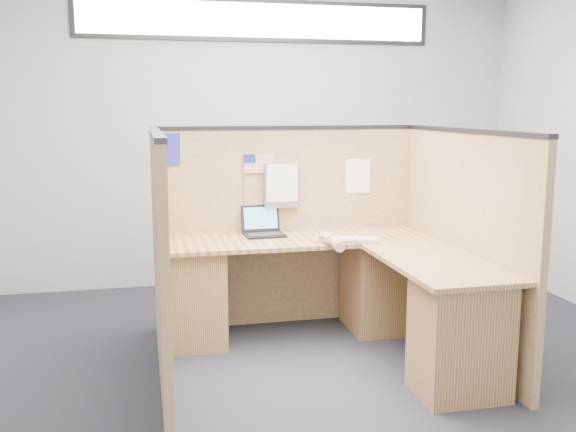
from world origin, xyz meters
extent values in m
plane|color=#1F222D|center=(0.00, 0.00, 0.00)|extent=(5.00, 5.00, 0.00)
plane|color=#ACAFB2|center=(0.00, 2.25, 1.40)|extent=(5.00, 0.00, 5.00)
plane|color=#ACAFB2|center=(0.00, -2.25, 1.40)|extent=(5.00, 0.00, 5.00)
cube|color=#232328|center=(0.00, 2.24, 2.45)|extent=(3.30, 0.02, 0.38)
cube|color=white|center=(0.00, 2.22, 2.45)|extent=(3.20, 0.01, 0.30)
cube|color=#886144|center=(0.00, 1.00, 0.75)|extent=(2.05, 0.05, 1.50)
cube|color=#232328|center=(0.00, 1.00, 1.51)|extent=(2.05, 0.06, 0.03)
cube|color=#886144|center=(-1.00, 0.10, 0.75)|extent=(0.05, 1.80, 1.50)
cube|color=#232328|center=(-1.00, 0.10, 1.51)|extent=(0.06, 1.80, 0.03)
cube|color=#886144|center=(1.00, 0.10, 0.75)|extent=(0.05, 1.80, 1.50)
cube|color=#232328|center=(1.00, 0.10, 1.51)|extent=(0.06, 1.80, 0.03)
cube|color=brown|center=(0.00, 0.68, 0.71)|extent=(1.95, 0.60, 0.03)
cube|color=brown|center=(0.68, -0.20, 0.71)|extent=(0.60, 1.15, 0.03)
cube|color=brown|center=(-0.75, 0.68, 0.35)|extent=(0.40, 0.50, 0.70)
cube|color=brown|center=(0.60, 0.68, 0.35)|extent=(0.40, 0.50, 0.70)
cube|color=brown|center=(0.68, -0.52, 0.35)|extent=(0.50, 0.40, 0.70)
cube|color=black|center=(-0.22, 0.80, 0.74)|extent=(0.30, 0.23, 0.02)
cube|color=black|center=(-0.22, 0.94, 0.84)|extent=(0.29, 0.07, 0.19)
cube|color=teal|center=(-0.22, 0.93, 0.84)|extent=(0.25, 0.06, 0.16)
cube|color=gray|center=(0.30, 0.48, 0.74)|extent=(0.48, 0.28, 0.02)
cube|color=silver|center=(0.30, 0.48, 0.76)|extent=(0.43, 0.24, 0.01)
ellipsoid|color=silver|center=(0.15, 0.48, 0.75)|extent=(0.11, 0.08, 0.04)
ellipsoid|color=tan|center=(0.15, 0.47, 0.78)|extent=(0.09, 0.11, 0.05)
cylinder|color=tan|center=(0.15, 0.42, 0.76)|extent=(0.06, 0.05, 0.06)
cylinder|color=tan|center=(0.16, 0.28, 0.76)|extent=(0.10, 0.27, 0.08)
cube|color=#202395|center=(-0.88, 0.97, 1.36)|extent=(0.17, 0.02, 0.23)
cylinder|color=olive|center=(-0.35, 0.96, 1.13)|extent=(0.01, 0.01, 0.38)
cube|color=red|center=(-0.24, 0.96, 1.25)|extent=(0.22, 0.00, 0.14)
cube|color=navy|center=(-0.30, 0.95, 1.29)|extent=(0.09, 0.00, 0.07)
cube|color=slate|center=(-0.06, 0.94, 1.09)|extent=(0.26, 0.05, 0.34)
cube|color=white|center=(-0.06, 0.92, 1.11)|extent=(0.23, 0.01, 0.29)
cube|color=white|center=(-0.04, 0.97, 1.08)|extent=(0.20, 0.03, 0.26)
cube|color=white|center=(0.54, 0.97, 1.14)|extent=(0.21, 0.02, 0.27)
camera|label=1|loc=(-1.09, -3.75, 1.67)|focal=40.00mm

